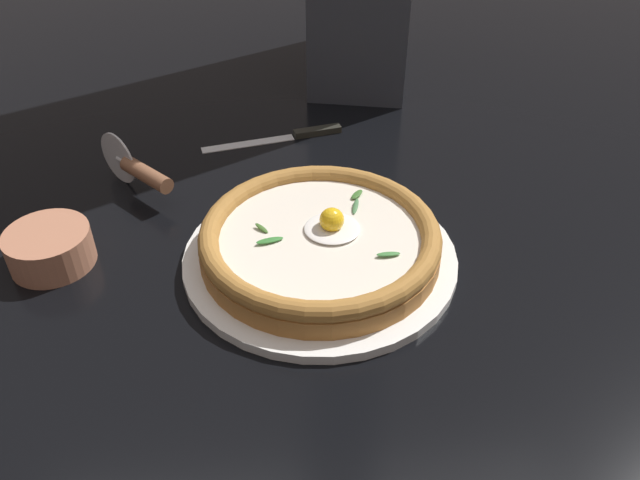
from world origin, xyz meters
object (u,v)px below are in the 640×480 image
Objects in this scene: side_bowl at (50,248)px; pizza_cutter at (138,170)px; table_knife at (293,135)px; pizza at (320,239)px.

pizza_cutter is at bearing 59.32° from side_bowl.
side_bowl is 0.45× the size of table_knife.
pizza is 0.29m from pizza_cutter.
side_bowl is (-0.32, 0.02, -0.01)m from pizza.
pizza_cutter is at bearing -147.33° from table_knife.
side_bowl is 0.87× the size of pizza_cutter.
pizza_cutter reaches higher than table_knife.
table_knife is (-0.02, 0.30, -0.03)m from pizza.
side_bowl is at bearing -120.68° from pizza_cutter.
pizza is at bearing -86.88° from table_knife.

